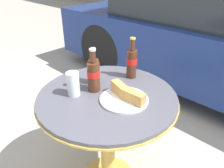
% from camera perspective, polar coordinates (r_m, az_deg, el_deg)
% --- Properties ---
extents(bistro_table, '(0.78, 0.78, 0.69)m').
position_cam_1_polar(bistro_table, '(1.28, -1.20, -8.30)').
color(bistro_table, gold).
rests_on(bistro_table, ground_plane).
extents(cola_bottle_left, '(0.06, 0.06, 0.22)m').
position_cam_1_polar(cola_bottle_left, '(1.28, -4.77, 3.66)').
color(cola_bottle_left, '#4C2819').
rests_on(cola_bottle_left, bistro_table).
extents(cola_bottle_right, '(0.06, 0.06, 0.25)m').
position_cam_1_polar(cola_bottle_right, '(1.35, 5.18, 5.69)').
color(cola_bottle_right, '#4C2819').
rests_on(cola_bottle_right, bistro_table).
extents(cola_bottle_center, '(0.07, 0.07, 0.25)m').
position_cam_1_polar(cola_bottle_center, '(1.20, -4.83, 2.42)').
color(cola_bottle_center, '#4C2819').
rests_on(cola_bottle_center, bistro_table).
extents(drinking_glass, '(0.07, 0.07, 0.13)m').
position_cam_1_polar(drinking_glass, '(1.19, -10.07, -0.24)').
color(drinking_glass, black).
rests_on(drinking_glass, bistro_table).
extents(lunch_plate_near, '(0.26, 0.26, 0.07)m').
position_cam_1_polar(lunch_plate_near, '(1.14, 3.45, -3.24)').
color(lunch_plate_near, white).
rests_on(lunch_plate_near, bistro_table).
extents(parked_car, '(3.89, 1.74, 1.34)m').
position_cam_1_polar(parked_car, '(2.84, 27.01, 11.78)').
color(parked_car, navy).
rests_on(parked_car, ground_plane).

